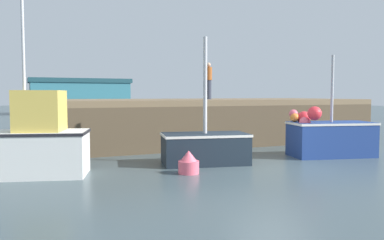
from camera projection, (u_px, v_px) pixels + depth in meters
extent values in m
cube|color=#3D4C51|center=(271.00, 170.00, 12.13)|extent=(120.00, 160.00, 0.10)
cube|color=brown|center=(210.00, 102.00, 19.49)|extent=(14.67, 6.59, 0.25)
cube|color=#4E402E|center=(243.00, 127.00, 16.65)|extent=(14.67, 0.24, 1.80)
cylinder|color=#4E402E|center=(74.00, 133.00, 13.96)|extent=(0.31, 0.31, 1.80)
cylinder|color=#4E402E|center=(242.00, 127.00, 16.73)|extent=(0.31, 0.31, 1.80)
cylinder|color=#4E402E|center=(361.00, 122.00, 19.50)|extent=(0.31, 0.31, 1.80)
cylinder|color=#4E402E|center=(109.00, 121.00, 20.63)|extent=(0.31, 0.31, 1.80)
cylinder|color=#4E402E|center=(252.00, 117.00, 24.14)|extent=(0.31, 0.31, 1.80)
cylinder|color=#4E402E|center=(166.00, 130.00, 15.35)|extent=(6.97, 0.16, 1.59)
cube|color=silver|center=(26.00, 154.00, 10.89)|extent=(3.58, 2.37, 1.26)
cube|color=black|center=(26.00, 133.00, 10.85)|extent=(3.65, 2.42, 0.08)
cube|color=gold|center=(40.00, 111.00, 10.86)|extent=(1.53, 1.57, 1.13)
cylinder|color=#B7B7BC|center=(23.00, 41.00, 10.69)|extent=(0.08, 0.08, 2.68)
cube|color=#19232D|center=(205.00, 149.00, 12.83)|extent=(2.99, 1.98, 1.01)
cube|color=silver|center=(205.00, 135.00, 12.80)|extent=(3.05, 2.02, 0.08)
cylinder|color=#B7B7BC|center=(205.00, 85.00, 12.70)|extent=(0.13, 0.13, 3.14)
cube|color=navy|center=(331.00, 139.00, 14.40)|extent=(3.21, 2.08, 1.27)
cube|color=silver|center=(331.00, 123.00, 14.36)|extent=(3.27, 2.13, 0.08)
cylinder|color=#B7B7BC|center=(332.00, 89.00, 14.28)|extent=(0.10, 0.10, 2.46)
sphere|color=orange|center=(295.00, 117.00, 14.38)|extent=(0.32, 0.32, 0.32)
sphere|color=red|center=(304.00, 118.00, 14.40)|extent=(0.49, 0.49, 0.49)
sphere|color=#EA5B70|center=(293.00, 114.00, 14.48)|extent=(0.33, 0.33, 0.33)
sphere|color=red|center=(315.00, 113.00, 13.72)|extent=(0.50, 0.50, 0.50)
sphere|color=#EA5B70|center=(305.00, 123.00, 13.96)|extent=(0.40, 0.40, 0.40)
cube|color=silver|center=(335.00, 142.00, 17.42)|extent=(1.59, 1.26, 0.37)
cube|color=#7F6647|center=(335.00, 137.00, 17.41)|extent=(0.36, 0.55, 0.04)
cylinder|color=#2D3342|center=(208.00, 90.00, 18.96)|extent=(0.29, 0.29, 0.93)
cylinder|color=#994C1E|center=(208.00, 74.00, 18.91)|extent=(0.34, 0.34, 0.63)
sphere|color=tan|center=(209.00, 65.00, 18.88)|extent=(0.22, 0.22, 0.22)
cube|color=#2D6B7A|center=(80.00, 98.00, 46.54)|extent=(10.98, 5.48, 3.64)
cube|color=#1B4049|center=(79.00, 81.00, 46.40)|extent=(11.42, 5.70, 0.50)
cylinder|color=#EA5B70|center=(189.00, 167.00, 11.26)|extent=(0.60, 0.60, 0.37)
cone|color=#EA5B70|center=(189.00, 156.00, 11.24)|extent=(0.48, 0.48, 0.30)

